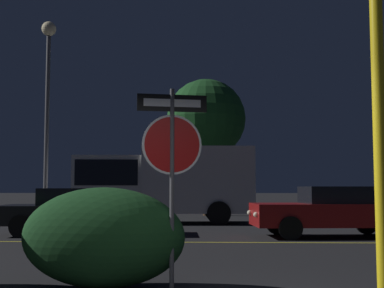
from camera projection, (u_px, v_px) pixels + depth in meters
name	position (u px, v px, depth m)	size (l,w,h in m)	color
road_center_stripe	(192.00, 242.00, 12.83)	(37.90, 0.12, 0.01)	gold
stop_sign	(172.00, 148.00, 6.84)	(0.89, 0.23, 2.58)	#4C4C51
yellow_pole_right	(380.00, 144.00, 4.76)	(0.11, 0.11, 3.39)	yellow
hedge_bush_2	(103.00, 238.00, 6.99)	(2.15, 0.99, 1.31)	#19421E
passing_car_2	(76.00, 211.00, 14.94)	(4.40, 2.20, 1.29)	black
passing_car_3	(331.00, 211.00, 14.25)	(4.32, 2.14, 1.34)	maroon
delivery_truck	(162.00, 181.00, 19.88)	(6.61, 2.76, 2.80)	silver
street_lamp	(48.00, 79.00, 20.25)	(0.56, 0.56, 7.65)	#4C4C51
tree_0	(206.00, 119.00, 25.58)	(3.79, 3.79, 6.51)	#422D1E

